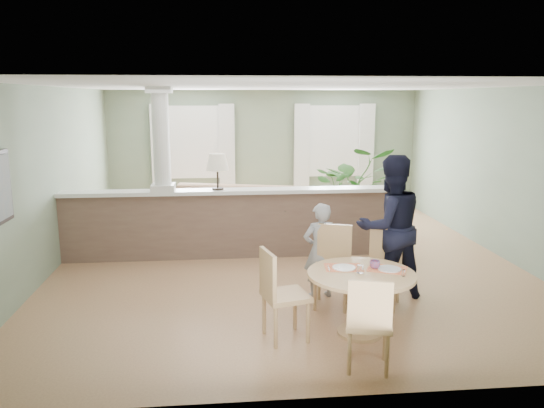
{
  "coord_description": "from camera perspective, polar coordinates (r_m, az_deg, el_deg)",
  "views": [
    {
      "loc": [
        -1.0,
        -8.08,
        2.54
      ],
      "look_at": [
        -0.31,
        -1.0,
        1.1
      ],
      "focal_mm": 35.0,
      "sensor_mm": 36.0,
      "label": 1
    }
  ],
  "objects": [
    {
      "name": "ground",
      "position": [
        8.53,
        1.42,
        -5.92
      ],
      "size": [
        8.0,
        8.0,
        0.0
      ],
      "primitive_type": "plane",
      "color": "tan",
      "rests_on": "ground"
    },
    {
      "name": "chair_far_boy",
      "position": [
        6.62,
        6.58,
        -6.18
      ],
      "size": [
        0.57,
        0.57,
        0.99
      ],
      "rotation": [
        0.0,
        0.0,
        -0.32
      ],
      "color": "tan",
      "rests_on": "ground"
    },
    {
      "name": "dining_table",
      "position": [
        5.84,
        9.6,
        -8.59
      ],
      "size": [
        1.16,
        1.16,
        0.79
      ],
      "rotation": [
        0.0,
        0.0,
        -0.09
      ],
      "color": "tan",
      "rests_on": "ground"
    },
    {
      "name": "chair_far_man",
      "position": [
        6.74,
        11.94,
        -6.27
      ],
      "size": [
        0.57,
        0.57,
        0.95
      ],
      "rotation": [
        0.0,
        0.0,
        -0.46
      ],
      "color": "tan",
      "rests_on": "ground"
    },
    {
      "name": "chair_near",
      "position": [
        5.1,
        10.4,
        -12.16
      ],
      "size": [
        0.51,
        0.51,
        0.93
      ],
      "rotation": [
        0.0,
        0.0,
        2.89
      ],
      "color": "tan",
      "rests_on": "ground"
    },
    {
      "name": "man_person",
      "position": [
        6.89,
        12.56,
        -2.44
      ],
      "size": [
        1.01,
        0.86,
        1.84
      ],
      "primitive_type": "imported",
      "rotation": [
        0.0,
        0.0,
        3.33
      ],
      "color": "black",
      "rests_on": "ground"
    },
    {
      "name": "chair_side",
      "position": [
        5.63,
        0.74,
        -9.32
      ],
      "size": [
        0.54,
        0.54,
        0.99
      ],
      "rotation": [
        0.0,
        0.0,
        1.82
      ],
      "color": "tan",
      "rests_on": "ground"
    },
    {
      "name": "houseplant",
      "position": [
        10.07,
        8.67,
        1.51
      ],
      "size": [
        1.51,
        1.31,
        1.66
      ],
      "primitive_type": "imported",
      "rotation": [
        0.0,
        0.0,
        0.01
      ],
      "color": "#35692A",
      "rests_on": "ground"
    },
    {
      "name": "room_shell",
      "position": [
        8.79,
        0.78,
        6.66
      ],
      "size": [
        7.02,
        8.02,
        2.71
      ],
      "color": "gray",
      "rests_on": "ground"
    },
    {
      "name": "child_person",
      "position": [
        6.82,
        5.17,
        -5.01
      ],
      "size": [
        0.51,
        0.39,
        1.24
      ],
      "primitive_type": "imported",
      "rotation": [
        0.0,
        0.0,
        3.36
      ],
      "color": "gray",
      "rests_on": "ground"
    },
    {
      "name": "sofa",
      "position": [
        9.97,
        -4.59,
        -0.78
      ],
      "size": [
        3.22,
        1.94,
        0.88
      ],
      "primitive_type": "imported",
      "rotation": [
        0.0,
        0.0,
        -0.27
      ],
      "color": "#9C7655",
      "rests_on": "ground"
    },
    {
      "name": "pony_wall",
      "position": [
        8.48,
        -5.35,
        -1.12
      ],
      "size": [
        5.32,
        0.38,
        2.7
      ],
      "color": "brown",
      "rests_on": "ground"
    }
  ]
}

